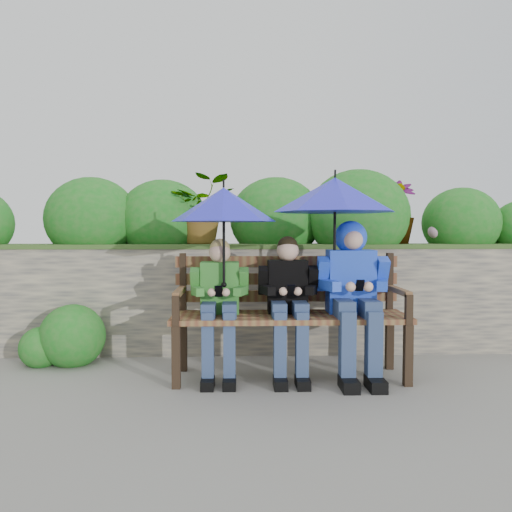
{
  "coord_description": "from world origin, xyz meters",
  "views": [
    {
      "loc": [
        -0.14,
        -3.99,
        1.16
      ],
      "look_at": [
        0.0,
        0.1,
        0.95
      ],
      "focal_mm": 35.0,
      "sensor_mm": 36.0,
      "label": 1
    }
  ],
  "objects_px": {
    "park_bench": "(289,306)",
    "boy_left": "(220,299)",
    "boy_right": "(353,285)",
    "umbrella_left": "(224,205)",
    "umbrella_right": "(335,195)",
    "boy_middle": "(289,298)"
  },
  "relations": [
    {
      "from": "boy_right",
      "to": "umbrella_left",
      "type": "bearing_deg",
      "value": -178.5
    },
    {
      "from": "park_bench",
      "to": "boy_middle",
      "type": "bearing_deg",
      "value": -97.92
    },
    {
      "from": "park_bench",
      "to": "umbrella_right",
      "type": "height_order",
      "value": "umbrella_right"
    },
    {
      "from": "park_bench",
      "to": "umbrella_right",
      "type": "bearing_deg",
      "value": -11.14
    },
    {
      "from": "park_bench",
      "to": "umbrella_left",
      "type": "height_order",
      "value": "umbrella_left"
    },
    {
      "from": "boy_right",
      "to": "umbrella_left",
      "type": "xyz_separation_m",
      "value": [
        -1.01,
        -0.03,
        0.62
      ]
    },
    {
      "from": "boy_middle",
      "to": "boy_right",
      "type": "bearing_deg",
      "value": 0.13
    },
    {
      "from": "umbrella_right",
      "to": "boy_left",
      "type": "bearing_deg",
      "value": -179.19
    },
    {
      "from": "umbrella_left",
      "to": "umbrella_right",
      "type": "xyz_separation_m",
      "value": [
        0.86,
        0.04,
        0.08
      ]
    },
    {
      "from": "park_bench",
      "to": "boy_left",
      "type": "xyz_separation_m",
      "value": [
        -0.55,
        -0.08,
        0.08
      ]
    },
    {
      "from": "boy_right",
      "to": "umbrella_right",
      "type": "relative_size",
      "value": 1.29
    },
    {
      "from": "boy_right",
      "to": "umbrella_left",
      "type": "distance_m",
      "value": 1.19
    },
    {
      "from": "boy_right",
      "to": "umbrella_left",
      "type": "relative_size",
      "value": 1.49
    },
    {
      "from": "park_bench",
      "to": "boy_middle",
      "type": "xyz_separation_m",
      "value": [
        -0.01,
        -0.08,
        0.08
      ]
    },
    {
      "from": "umbrella_left",
      "to": "umbrella_right",
      "type": "distance_m",
      "value": 0.87
    },
    {
      "from": "boy_right",
      "to": "umbrella_right",
      "type": "bearing_deg",
      "value": 174.73
    },
    {
      "from": "boy_middle",
      "to": "umbrella_left",
      "type": "height_order",
      "value": "umbrella_left"
    },
    {
      "from": "boy_middle",
      "to": "park_bench",
      "type": "bearing_deg",
      "value": 82.08
    },
    {
      "from": "umbrella_left",
      "to": "boy_right",
      "type": "bearing_deg",
      "value": 1.5
    },
    {
      "from": "park_bench",
      "to": "boy_left",
      "type": "relative_size",
      "value": 1.68
    },
    {
      "from": "umbrella_left",
      "to": "umbrella_right",
      "type": "bearing_deg",
      "value": 2.65
    },
    {
      "from": "boy_middle",
      "to": "umbrella_left",
      "type": "relative_size",
      "value": 1.35
    }
  ]
}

